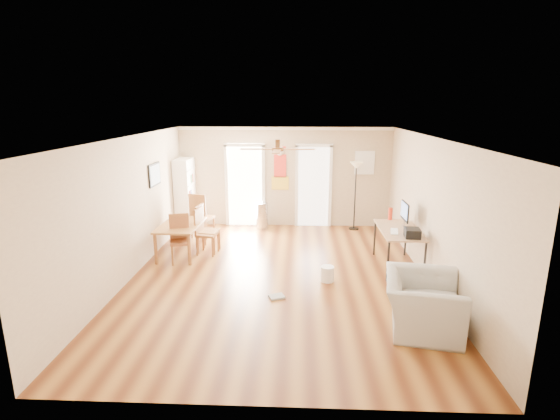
{
  "coord_description": "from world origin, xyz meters",
  "views": [
    {
      "loc": [
        0.35,
        -7.35,
        3.16
      ],
      "look_at": [
        0.0,
        0.6,
        1.15
      ],
      "focal_mm": 26.9,
      "sensor_mm": 36.0,
      "label": 1
    }
  ],
  "objects_px": {
    "torchiere_lamp": "(355,196)",
    "trash_can": "(262,216)",
    "printer": "(412,233)",
    "armchair": "(422,304)",
    "dining_table": "(182,239)",
    "wastebasket_a": "(327,274)",
    "dining_chair_right_b": "(207,231)",
    "dining_chair_far": "(202,215)",
    "computer_desk": "(398,248)",
    "bookshelf": "(185,194)",
    "dining_chair_near": "(180,239)",
    "dining_chair_right_a": "(208,229)"
  },
  "relations": [
    {
      "from": "printer",
      "to": "armchair",
      "type": "bearing_deg",
      "value": -93.84
    },
    {
      "from": "computer_desk",
      "to": "dining_chair_near",
      "type": "bearing_deg",
      "value": 178.86
    },
    {
      "from": "bookshelf",
      "to": "armchair",
      "type": "xyz_separation_m",
      "value": [
        4.7,
        -4.83,
        -0.53
      ]
    },
    {
      "from": "torchiere_lamp",
      "to": "printer",
      "type": "relative_size",
      "value": 5.53
    },
    {
      "from": "dining_chair_far",
      "to": "printer",
      "type": "distance_m",
      "value": 4.99
    },
    {
      "from": "torchiere_lamp",
      "to": "bookshelf",
      "type": "bearing_deg",
      "value": -178.15
    },
    {
      "from": "dining_chair_near",
      "to": "armchair",
      "type": "distance_m",
      "value": 4.86
    },
    {
      "from": "dining_chair_right_b",
      "to": "dining_chair_near",
      "type": "relative_size",
      "value": 1.02
    },
    {
      "from": "trash_can",
      "to": "armchair",
      "type": "height_order",
      "value": "armchair"
    },
    {
      "from": "dining_chair_right_b",
      "to": "printer",
      "type": "xyz_separation_m",
      "value": [
        4.05,
        -1.12,
        0.37
      ]
    },
    {
      "from": "computer_desk",
      "to": "printer",
      "type": "bearing_deg",
      "value": -76.72
    },
    {
      "from": "torchiere_lamp",
      "to": "wastebasket_a",
      "type": "distance_m",
      "value": 3.55
    },
    {
      "from": "dining_chair_right_b",
      "to": "dining_chair_near",
      "type": "bearing_deg",
      "value": 148.86
    },
    {
      "from": "torchiere_lamp",
      "to": "trash_can",
      "type": "bearing_deg",
      "value": -179.37
    },
    {
      "from": "dining_chair_far",
      "to": "printer",
      "type": "bearing_deg",
      "value": 170.71
    },
    {
      "from": "printer",
      "to": "bookshelf",
      "type": "bearing_deg",
      "value": 154.6
    },
    {
      "from": "dining_chair_right_b",
      "to": "torchiere_lamp",
      "type": "xyz_separation_m",
      "value": [
        3.41,
        1.99,
        0.38
      ]
    },
    {
      "from": "dining_table",
      "to": "torchiere_lamp",
      "type": "bearing_deg",
      "value": 27.35
    },
    {
      "from": "bookshelf",
      "to": "dining_table",
      "type": "xyz_separation_m",
      "value": [
        0.4,
        -1.91,
        -0.58
      ]
    },
    {
      "from": "dining_chair_right_b",
      "to": "dining_chair_far",
      "type": "height_order",
      "value": "dining_chair_far"
    },
    {
      "from": "printer",
      "to": "armchair",
      "type": "xyz_separation_m",
      "value": [
        -0.3,
        -1.86,
        -0.48
      ]
    },
    {
      "from": "dining_chair_far",
      "to": "computer_desk",
      "type": "bearing_deg",
      "value": 175.55
    },
    {
      "from": "dining_chair_right_a",
      "to": "dining_chair_right_b",
      "type": "relative_size",
      "value": 1.03
    },
    {
      "from": "dining_chair_far",
      "to": "trash_can",
      "type": "distance_m",
      "value": 1.6
    },
    {
      "from": "bookshelf",
      "to": "armchair",
      "type": "height_order",
      "value": "bookshelf"
    },
    {
      "from": "wastebasket_a",
      "to": "dining_chair_right_b",
      "type": "bearing_deg",
      "value": 151.45
    },
    {
      "from": "trash_can",
      "to": "torchiere_lamp",
      "type": "height_order",
      "value": "torchiere_lamp"
    },
    {
      "from": "dining_table",
      "to": "dining_chair_far",
      "type": "bearing_deg",
      "value": 81.47
    },
    {
      "from": "dining_chair_right_b",
      "to": "printer",
      "type": "distance_m",
      "value": 4.22
    },
    {
      "from": "wastebasket_a",
      "to": "armchair",
      "type": "height_order",
      "value": "armchair"
    },
    {
      "from": "dining_chair_right_b",
      "to": "dining_chair_far",
      "type": "bearing_deg",
      "value": 26.06
    },
    {
      "from": "dining_chair_right_b",
      "to": "dining_chair_far",
      "type": "distance_m",
      "value": 1.23
    },
    {
      "from": "dining_table",
      "to": "torchiere_lamp",
      "type": "xyz_separation_m",
      "value": [
        3.96,
        2.05,
        0.54
      ]
    },
    {
      "from": "dining_chair_right_b",
      "to": "printer",
      "type": "height_order",
      "value": "dining_chair_right_b"
    },
    {
      "from": "armchair",
      "to": "trash_can",
      "type": "bearing_deg",
      "value": 40.15
    },
    {
      "from": "dining_chair_right_b",
      "to": "printer",
      "type": "relative_size",
      "value": 3.16
    },
    {
      "from": "dining_table",
      "to": "wastebasket_a",
      "type": "xyz_separation_m",
      "value": [
        3.05,
        -1.3,
        -0.2
      ]
    },
    {
      "from": "torchiere_lamp",
      "to": "armchair",
      "type": "xyz_separation_m",
      "value": [
        0.34,
        -4.97,
        -0.49
      ]
    },
    {
      "from": "bookshelf",
      "to": "dining_chair_far",
      "type": "distance_m",
      "value": 0.96
    },
    {
      "from": "dining_chair_far",
      "to": "armchair",
      "type": "height_order",
      "value": "dining_chair_far"
    },
    {
      "from": "dining_table",
      "to": "printer",
      "type": "height_order",
      "value": "printer"
    },
    {
      "from": "computer_desk",
      "to": "trash_can",
      "type": "bearing_deg",
      "value": 138.47
    },
    {
      "from": "torchiere_lamp",
      "to": "computer_desk",
      "type": "relative_size",
      "value": 1.19
    },
    {
      "from": "trash_can",
      "to": "computer_desk",
      "type": "height_order",
      "value": "computer_desk"
    },
    {
      "from": "bookshelf",
      "to": "dining_chair_right_a",
      "type": "bearing_deg",
      "value": -51.55
    },
    {
      "from": "dining_chair_far",
      "to": "trash_can",
      "type": "xyz_separation_m",
      "value": [
        1.38,
        0.79,
        -0.21
      ]
    },
    {
      "from": "printer",
      "to": "wastebasket_a",
      "type": "distance_m",
      "value": 1.73
    },
    {
      "from": "dining_table",
      "to": "printer",
      "type": "distance_m",
      "value": 4.75
    },
    {
      "from": "trash_can",
      "to": "armchair",
      "type": "xyz_separation_m",
      "value": [
        2.73,
        -4.94,
        0.05
      ]
    },
    {
      "from": "dining_chair_near",
      "to": "dining_chair_right_b",
      "type": "bearing_deg",
      "value": 33.62
    }
  ]
}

